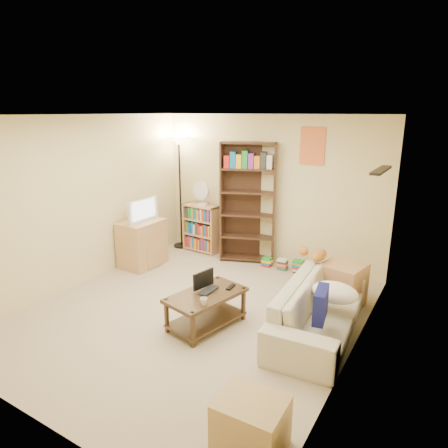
# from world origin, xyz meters

# --- Properties ---
(room) EXTENTS (4.50, 4.54, 2.52)m
(room) POSITION_xyz_m (0.00, 0.01, 1.62)
(room) COLOR #C4B693
(room) RESTS_ON ground
(sofa) EXTENTS (2.14, 1.09, 0.59)m
(sofa) POSITION_xyz_m (1.55, 0.41, 0.30)
(sofa) COLOR #BAB19A
(sofa) RESTS_ON ground
(navy_pillow) EXTENTS (0.18, 0.40, 0.35)m
(navy_pillow) POSITION_xyz_m (1.68, -0.02, 0.56)
(navy_pillow) COLOR navy
(navy_pillow) RESTS_ON sofa
(cream_blanket) EXTENTS (0.54, 0.39, 0.23)m
(cream_blanket) POSITION_xyz_m (1.69, 0.47, 0.51)
(cream_blanket) COLOR white
(cream_blanket) RESTS_ON sofa
(tabby_cat) EXTENTS (0.47, 0.19, 0.16)m
(tabby_cat) POSITION_xyz_m (1.23, 1.16, 0.67)
(tabby_cat) COLOR #C27029
(tabby_cat) RESTS_ON sofa
(coffee_table) EXTENTS (0.74, 1.06, 0.43)m
(coffee_table) POSITION_xyz_m (0.33, -0.20, 0.28)
(coffee_table) COLOR #402B18
(coffee_table) RESTS_ON ground
(laptop) EXTENTS (0.32, 0.21, 0.02)m
(laptop) POSITION_xyz_m (0.37, -0.13, 0.44)
(laptop) COLOR black
(laptop) RESTS_ON coffee_table
(laptop_screen) EXTENTS (0.08, 0.32, 0.22)m
(laptop_screen) POSITION_xyz_m (0.24, -0.10, 0.56)
(laptop_screen) COLOR white
(laptop_screen) RESTS_ON laptop
(mug) EXTENTS (0.17, 0.17, 0.08)m
(mug) POSITION_xyz_m (0.47, -0.46, 0.47)
(mug) COLOR silver
(mug) RESTS_ON coffee_table
(tv_remote) EXTENTS (0.07, 0.18, 0.02)m
(tv_remote) POSITION_xyz_m (0.51, 0.09, 0.44)
(tv_remote) COLOR black
(tv_remote) RESTS_ON coffee_table
(tv_stand) EXTENTS (0.53, 0.74, 0.78)m
(tv_stand) POSITION_xyz_m (-1.70, 0.92, 0.39)
(tv_stand) COLOR tan
(tv_stand) RESTS_ON ground
(television) EXTENTS (0.68, 0.11, 0.39)m
(television) POSITION_xyz_m (-1.70, 0.92, 0.97)
(television) COLOR black
(television) RESTS_ON tv_stand
(tall_bookshelf) EXTENTS (0.98, 0.62, 2.06)m
(tall_bookshelf) POSITION_xyz_m (-0.30, 2.05, 1.09)
(tall_bookshelf) COLOR #4A2E1C
(tall_bookshelf) RESTS_ON ground
(short_bookshelf) EXTENTS (0.71, 0.33, 0.88)m
(short_bookshelf) POSITION_xyz_m (-1.25, 2.03, 0.44)
(short_bookshelf) COLOR tan
(short_bookshelf) RESTS_ON ground
(desk_fan) EXTENTS (0.31, 0.18, 0.44)m
(desk_fan) POSITION_xyz_m (-1.20, 1.99, 1.12)
(desk_fan) COLOR white
(desk_fan) RESTS_ON short_bookshelf
(floor_lamp) EXTENTS (0.36, 0.36, 2.10)m
(floor_lamp) POSITION_xyz_m (-1.73, 2.05, 1.68)
(floor_lamp) COLOR black
(floor_lamp) RESTS_ON ground
(side_table) EXTENTS (0.60, 0.60, 0.58)m
(side_table) POSITION_xyz_m (1.60, 1.22, 0.29)
(side_table) COLOR tan
(side_table) RESTS_ON ground
(end_cabinet) EXTENTS (0.53, 0.44, 0.43)m
(end_cabinet) POSITION_xyz_m (1.65, -1.56, 0.21)
(end_cabinet) COLOR tan
(end_cabinet) RESTS_ON ground
(book_stacks) EXTENTS (1.03, 0.15, 0.22)m
(book_stacks) POSITION_xyz_m (0.58, 1.95, 0.09)
(book_stacks) COLOR red
(book_stacks) RESTS_ON ground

